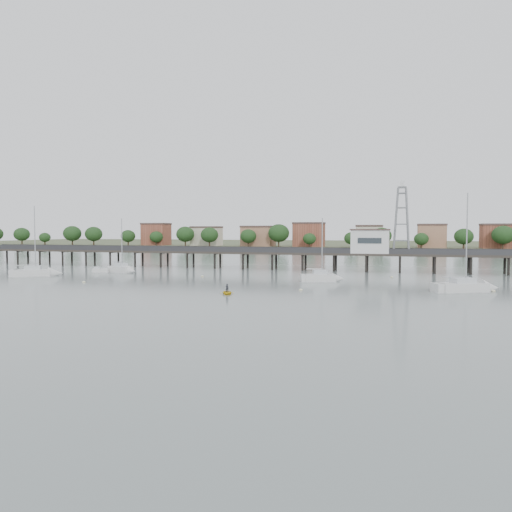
{
  "coord_description": "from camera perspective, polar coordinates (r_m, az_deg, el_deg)",
  "views": [
    {
      "loc": [
        30.97,
        -51.16,
        9.08
      ],
      "look_at": [
        4.27,
        42.0,
        4.0
      ],
      "focal_mm": 35.0,
      "sensor_mm": 36.0,
      "label": 1
    }
  ],
  "objects": [
    {
      "name": "mooring_buoys",
      "position": [
        87.32,
        -1.54,
        -2.92
      ],
      "size": [
        80.9,
        25.15,
        0.39
      ],
      "color": "beige",
      "rests_on": "ground"
    },
    {
      "name": "white_tender",
      "position": [
        112.08,
        -17.37,
        -1.57
      ],
      "size": [
        3.67,
        2.66,
        1.32
      ],
      "rotation": [
        0.0,
        0.0,
        0.42
      ],
      "color": "silver",
      "rests_on": "ground"
    },
    {
      "name": "lattice_tower",
      "position": [
        111.18,
        16.3,
        3.92
      ],
      "size": [
        3.2,
        3.2,
        15.5
      ],
      "color": "slate",
      "rests_on": "ground"
    },
    {
      "name": "far_shore",
      "position": [
        292.46,
        9.98,
        1.36
      ],
      "size": [
        500.0,
        170.0,
        10.4
      ],
      "color": "#475133",
      "rests_on": "ground"
    },
    {
      "name": "yellow_dinghy",
      "position": [
        70.92,
        -3.33,
        -4.36
      ],
      "size": [
        2.09,
        1.2,
        2.82
      ],
      "primitive_type": "imported",
      "rotation": [
        0.0,
        0.0,
        0.33
      ],
      "color": "yellow",
      "rests_on": "ground"
    },
    {
      "name": "dinghy_occupant",
      "position": [
        70.92,
        -3.33,
        -4.36
      ],
      "size": [
        0.73,
        1.28,
        0.29
      ],
      "primitive_type": "imported",
      "rotation": [
        0.0,
        0.0,
        3.4
      ],
      "color": "black",
      "rests_on": "ground"
    },
    {
      "name": "ground_plane",
      "position": [
        60.49,
        -15.1,
        -5.74
      ],
      "size": [
        500.0,
        500.0,
        0.0
      ],
      "primitive_type": "plane",
      "color": "slate",
      "rests_on": "ground"
    },
    {
      "name": "pier_building",
      "position": [
        111.35,
        12.92,
        1.68
      ],
      "size": [
        8.4,
        5.4,
        5.3
      ],
      "color": "silver",
      "rests_on": "ground"
    },
    {
      "name": "pier",
      "position": [
        115.52,
        0.42,
        0.38
      ],
      "size": [
        150.0,
        5.0,
        5.5
      ],
      "color": "#2D2823",
      "rests_on": "ground"
    },
    {
      "name": "sailboat_d",
      "position": [
        80.26,
        23.53,
        -3.29
      ],
      "size": [
        9.64,
        6.48,
        15.38
      ],
      "rotation": [
        0.0,
        0.0,
        0.44
      ],
      "color": "silver",
      "rests_on": "ground"
    },
    {
      "name": "sailboat_c",
      "position": [
        88.79,
        7.95,
        -2.48
      ],
      "size": [
        7.31,
        4.21,
        11.72
      ],
      "rotation": [
        0.0,
        0.0,
        0.33
      ],
      "color": "silver",
      "rests_on": "ground"
    },
    {
      "name": "sailboat_b",
      "position": [
        109.53,
        -14.82,
        -1.51
      ],
      "size": [
        7.56,
        4.59,
        12.13
      ],
      "rotation": [
        0.0,
        0.0,
        -0.37
      ],
      "color": "silver",
      "rests_on": "ground"
    },
    {
      "name": "sailboat_a",
      "position": [
        106.95,
        -23.33,
        -1.77
      ],
      "size": [
        8.93,
        6.66,
        14.53
      ],
      "rotation": [
        0.0,
        0.0,
        0.53
      ],
      "color": "silver",
      "rests_on": "ground"
    }
  ]
}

